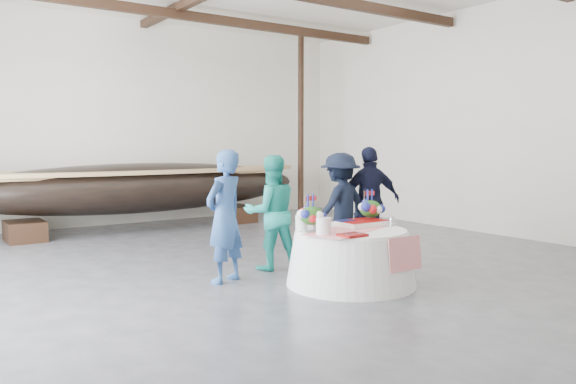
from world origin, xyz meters
TOP-DOWN VIEW (x-y plane):
  - floor at (0.00, 0.00)m, footprint 10.00×12.00m
  - wall_back at (0.00, 6.00)m, footprint 10.00×0.02m
  - wall_right at (5.00, 0.00)m, footprint 0.02×12.00m
  - longboat_display at (-0.52, 4.81)m, footprint 7.37×1.47m
  - banquet_table at (0.09, -0.97)m, footprint 1.64×1.64m
  - tabletop_items at (0.07, -0.84)m, footprint 1.61×1.06m
  - guest_woman_blue at (-1.16, 0.05)m, footprint 0.73×0.61m
  - guest_woman_teal at (-0.26, 0.34)m, footprint 0.92×0.80m
  - guest_man_left at (1.03, 0.36)m, footprint 1.15×0.79m
  - guest_man_right at (1.61, 0.31)m, footprint 1.10×0.72m

SIDE VIEW (x-z plane):
  - floor at x=0.00m, z-range -0.01..0.01m
  - banquet_table at x=0.09m, z-range 0.00..0.70m
  - guest_woman_teal at x=-0.26m, z-range 0.00..1.62m
  - guest_man_left at x=1.03m, z-range 0.00..1.64m
  - guest_woman_blue at x=-1.16m, z-range 0.00..1.70m
  - tabletop_items at x=0.07m, z-range 0.65..1.05m
  - guest_man_right at x=1.61m, z-range 0.00..1.73m
  - longboat_display at x=-0.52m, z-range 0.19..1.57m
  - wall_back at x=0.00m, z-range 0.00..4.50m
  - wall_right at x=5.00m, z-range 0.00..4.50m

